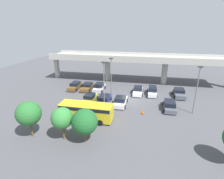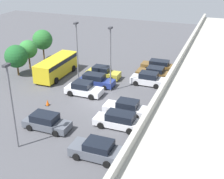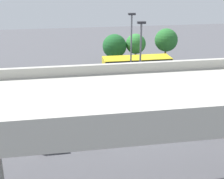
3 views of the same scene
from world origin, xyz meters
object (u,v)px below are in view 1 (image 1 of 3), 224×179
(lamp_post_near_aisle, at_px, (104,82))
(traffic_cone, at_px, (143,112))
(lamp_post_by_overpass, at_px, (197,87))
(tree_front_centre, at_px, (62,118))
(parked_car_6, at_px, (169,105))
(parked_car_7, at_px, (179,93))
(parked_car_8, at_px, (90,98))
(tree_front_right, at_px, (85,122))
(parked_car_1, at_px, (87,87))
(tree_front_left, at_px, (29,113))
(lamp_post_mid_lot, at_px, (111,76))
(shuttle_bus, at_px, (86,110))
(parked_car_4, at_px, (120,101))
(parked_car_5, at_px, (152,91))
(parked_car_2, at_px, (99,87))
(parked_car_9, at_px, (138,91))
(parked_car_0, at_px, (75,86))

(lamp_post_near_aisle, relative_size, traffic_cone, 11.57)
(lamp_post_by_overpass, xyz_separation_m, tree_front_centre, (-17.26, -10.63, -1.63))
(parked_car_6, xyz_separation_m, parked_car_7, (2.45, 6.41, 0.00))
(parked_car_8, relative_size, traffic_cone, 6.51)
(tree_front_right, bearing_deg, parked_car_6, 46.24)
(parked_car_6, relative_size, traffic_cone, 6.66)
(parked_car_1, height_order, tree_front_left, tree_front_left)
(parked_car_1, xyz_separation_m, lamp_post_mid_lot, (6.24, -3.95, 3.99))
(shuttle_bus, height_order, lamp_post_near_aisle, lamp_post_near_aisle)
(parked_car_4, distance_m, parked_car_5, 8.59)
(parked_car_6, height_order, tree_front_left, tree_front_left)
(parked_car_2, height_order, lamp_post_mid_lot, lamp_post_mid_lot)
(tree_front_centre, bearing_deg, lamp_post_mid_lot, 77.67)
(parked_car_7, bearing_deg, lamp_post_by_overpass, 9.03)
(parked_car_4, distance_m, parked_car_6, 8.38)
(parked_car_1, relative_size, lamp_post_by_overpass, 0.60)
(parked_car_7, height_order, lamp_post_near_aisle, lamp_post_near_aisle)
(tree_front_centre, bearing_deg, parked_car_8, 92.10)
(parked_car_8, relative_size, lamp_post_mid_lot, 0.57)
(parked_car_1, relative_size, parked_car_9, 1.00)
(parked_car_7, relative_size, lamp_post_by_overpass, 0.57)
(lamp_post_mid_lot, bearing_deg, tree_front_left, -117.21)
(parked_car_6, height_order, lamp_post_near_aisle, lamp_post_near_aisle)
(lamp_post_mid_lot, distance_m, tree_front_centre, 14.32)
(parked_car_8, xyz_separation_m, lamp_post_by_overpass, (17.68, -0.80, 3.81))
(parked_car_6, height_order, traffic_cone, parked_car_6)
(lamp_post_mid_lot, bearing_deg, parked_car_0, 157.16)
(parked_car_2, distance_m, parked_car_7, 16.58)
(parked_car_9, height_order, tree_front_centre, tree_front_centre)
(parked_car_0, distance_m, lamp_post_near_aisle, 12.84)
(tree_front_left, bearing_deg, tree_front_right, 2.65)
(parked_car_5, xyz_separation_m, tree_front_right, (-8.03, -17.78, 1.99))
(parked_car_0, height_order, parked_car_2, parked_car_2)
(lamp_post_by_overpass, relative_size, tree_front_right, 1.80)
(parked_car_4, xyz_separation_m, lamp_post_mid_lot, (-2.26, 2.59, 3.92))
(parked_car_2, distance_m, lamp_post_by_overpass, 19.45)
(parked_car_4, distance_m, lamp_post_near_aisle, 5.07)
(lamp_post_near_aisle, height_order, lamp_post_by_overpass, lamp_post_near_aisle)
(tree_front_right, bearing_deg, parked_car_5, 65.69)
(parked_car_0, height_order, parked_car_7, parked_car_7)
(tree_front_left, distance_m, traffic_cone, 16.57)
(parked_car_5, relative_size, traffic_cone, 6.84)
(parked_car_6, bearing_deg, parked_car_9, 42.61)
(parked_car_0, height_order, parked_car_9, parked_car_0)
(parked_car_7, xyz_separation_m, tree_front_left, (-20.37, -18.05, 2.50))
(lamp_post_near_aisle, relative_size, lamp_post_by_overpass, 1.04)
(parked_car_9, height_order, traffic_cone, parked_car_9)
(parked_car_9, height_order, lamp_post_mid_lot, lamp_post_mid_lot)
(parked_car_4, height_order, parked_car_7, parked_car_4)
(shuttle_bus, height_order, lamp_post_by_overpass, lamp_post_by_overpass)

